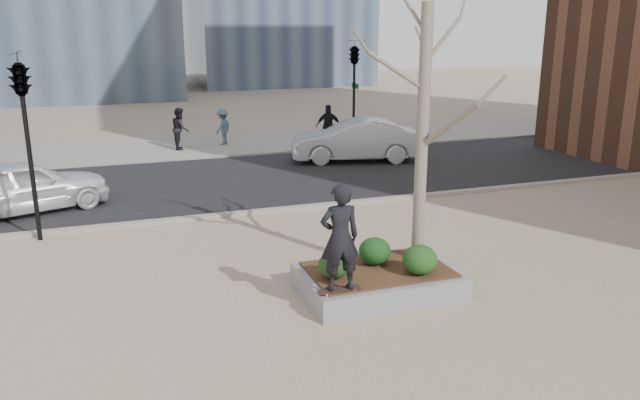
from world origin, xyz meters
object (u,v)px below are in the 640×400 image
object	(u,v)px
skateboarder	(340,238)
skateboard	(339,291)
police_car	(24,186)
planter	(378,281)

from	to	relation	value
skateboarder	skateboard	bearing A→B (deg)	-0.00
skateboard	police_car	world-z (taller)	police_car
planter	police_car	distance (m)	10.83
planter	skateboard	distance (m)	1.35
planter	police_car	xyz separation A→B (m)	(-7.01, 8.24, 0.55)
planter	skateboard	world-z (taller)	skateboard
skateboarder	police_car	xyz separation A→B (m)	(-5.91, 8.97, -0.72)
skateboard	skateboarder	distance (m)	1.01
planter	skateboarder	bearing A→B (deg)	-146.37
skateboard	skateboarder	world-z (taller)	skateboarder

